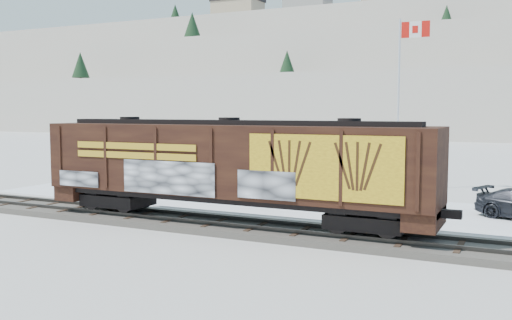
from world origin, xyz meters
The scene contains 8 objects.
ground centered at (0.00, 0.00, 0.00)m, with size 500.00×500.00×0.00m, color white.
rail_track centered at (0.00, 0.00, 0.15)m, with size 50.00×3.40×0.43m.
parking_strip centered at (0.00, 7.50, 0.01)m, with size 40.00×8.00×0.03m, color white.
hillside centered at (-0.05, 139.79, 14.37)m, with size 360.00×110.00×93.00m.
hopper_railcar centered at (-1.42, -0.01, 2.81)m, with size 17.48×3.06×4.26m.
flagpole centered at (2.48, 15.69, 3.96)m, with size 2.30×0.90×10.84m.
car_silver centered at (-6.96, 7.82, 0.79)m, with size 1.79×4.45×1.51m, color #AFB2B6.
car_white centered at (-0.69, 7.24, 0.72)m, with size 1.47×4.20×1.39m, color silver.
Camera 1 is at (10.17, -21.25, 5.11)m, focal length 40.00 mm.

